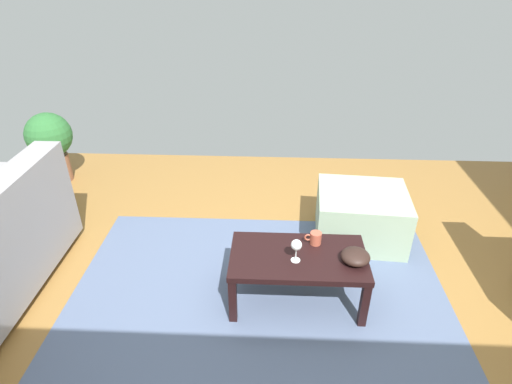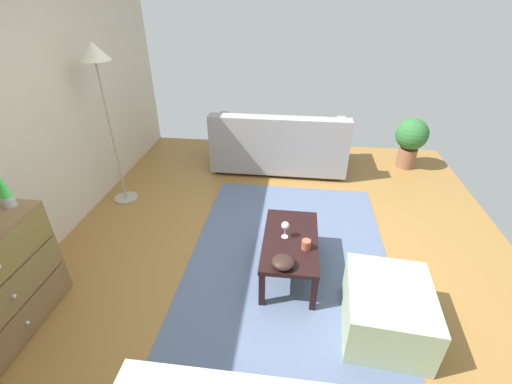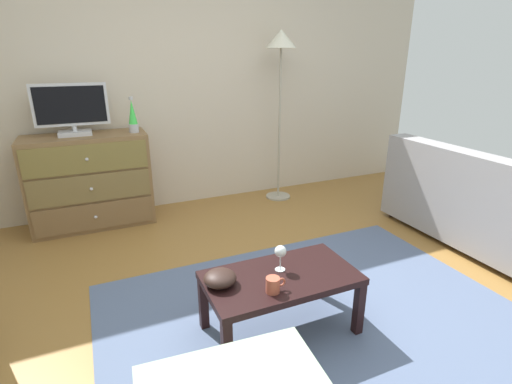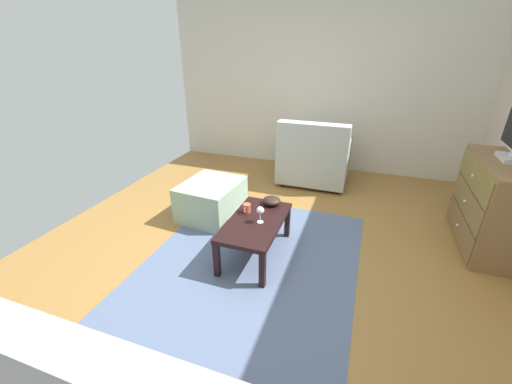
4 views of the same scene
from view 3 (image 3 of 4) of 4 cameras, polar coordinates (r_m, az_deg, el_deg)
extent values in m
cube|color=olive|center=(2.66, 2.49, -17.17)|extent=(5.97, 4.91, 0.05)
cube|color=beige|center=(4.24, -11.07, 15.75)|extent=(5.97, 0.12, 2.61)
cube|color=slate|center=(2.59, 8.73, -17.84)|extent=(2.60, 1.90, 0.01)
cube|color=brown|center=(3.98, -23.29, 1.50)|extent=(1.08, 0.45, 0.88)
cube|color=brown|center=(3.85, -22.64, -3.35)|extent=(1.02, 0.02, 0.25)
sphere|color=silver|center=(3.83, -22.63, -3.44)|extent=(0.03, 0.03, 0.03)
cube|color=olive|center=(3.75, -23.18, 0.49)|extent=(1.02, 0.02, 0.25)
sphere|color=silver|center=(3.74, -23.17, 0.42)|extent=(0.03, 0.03, 0.03)
cube|color=olive|center=(3.68, -23.75, 4.51)|extent=(1.02, 0.02, 0.25)
sphere|color=silver|center=(3.66, -23.74, 4.45)|extent=(0.03, 0.03, 0.03)
cube|color=silver|center=(3.89, -25.17, 7.89)|extent=(0.28, 0.18, 0.04)
cylinder|color=silver|center=(3.88, -25.27, 8.54)|extent=(0.04, 0.04, 0.05)
cube|color=silver|center=(3.86, -25.73, 11.57)|extent=(0.62, 0.05, 0.37)
cube|color=black|center=(3.83, -25.73, 11.53)|extent=(0.57, 0.01, 0.32)
cylinder|color=#B7B7BC|center=(3.84, -17.61, 9.00)|extent=(0.09, 0.09, 0.08)
cone|color=#3FD84C|center=(3.82, -17.85, 11.20)|extent=(0.08, 0.08, 0.22)
cylinder|color=#B7B7BC|center=(3.80, -18.05, 13.06)|extent=(0.04, 0.04, 0.03)
cube|color=black|center=(2.42, -7.79, -15.97)|extent=(0.05, 0.05, 0.34)
cube|color=black|center=(2.71, 9.43, -11.81)|extent=(0.05, 0.05, 0.34)
cube|color=black|center=(2.10, -4.32, -22.15)|extent=(0.05, 0.05, 0.34)
cube|color=black|center=(2.43, 14.95, -16.30)|extent=(0.05, 0.05, 0.34)
cube|color=black|center=(2.27, 3.71, -12.58)|extent=(0.88, 0.48, 0.04)
cylinder|color=silver|center=(2.31, 3.58, -11.36)|extent=(0.06, 0.06, 0.00)
cylinder|color=silver|center=(2.29, 3.61, -10.35)|extent=(0.01, 0.01, 0.09)
sphere|color=silver|center=(2.25, 3.65, -8.75)|extent=(0.07, 0.07, 0.07)
cylinder|color=#B1523D|center=(2.10, 2.50, -13.58)|extent=(0.08, 0.08, 0.08)
torus|color=#B1523D|center=(2.11, 3.75, -13.16)|extent=(0.05, 0.01, 0.05)
ellipsoid|color=black|center=(2.16, -5.34, -12.57)|extent=(0.18, 0.18, 0.08)
cylinder|color=#332319|center=(4.68, 25.66, -1.64)|extent=(0.05, 0.05, 0.05)
cylinder|color=#332319|center=(4.20, 19.43, -3.10)|extent=(0.05, 0.05, 0.05)
cube|color=gray|center=(3.88, 31.97, -3.31)|extent=(0.85, 1.84, 0.41)
cube|color=gray|center=(3.50, 30.06, 1.69)|extent=(0.20, 1.84, 0.38)
cube|color=gray|center=(4.29, 23.46, 4.37)|extent=(0.81, 0.12, 0.20)
cylinder|color=#A59E8C|center=(4.51, 3.27, -0.62)|extent=(0.28, 0.28, 0.02)
cylinder|color=#A59E8C|center=(4.29, 3.48, 9.65)|extent=(0.02, 0.02, 1.61)
cone|color=beige|center=(4.23, 3.75, 21.69)|extent=(0.32, 0.32, 0.18)
camera|label=1|loc=(3.98, -8.75, 26.68)|focal=29.05mm
camera|label=2|loc=(2.37, -71.87, 24.41)|focal=24.22mm
camera|label=4|loc=(4.20, 30.80, 21.31)|focal=22.50mm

